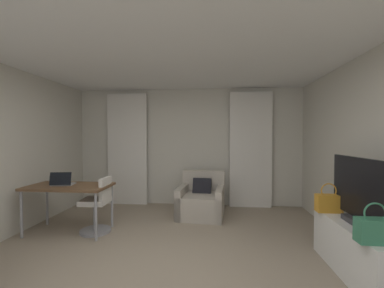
# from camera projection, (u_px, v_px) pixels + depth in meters

# --- Properties ---
(ground_plane) EXTENTS (12.00, 12.00, 0.00)m
(ground_plane) POSITION_uv_depth(u_px,v_px,m) (158.00, 281.00, 2.60)
(ground_plane) COLOR gray
(wall_window) EXTENTS (5.12, 0.06, 2.60)m
(wall_window) POSITION_uv_depth(u_px,v_px,m) (188.00, 147.00, 5.58)
(wall_window) COLOR beige
(wall_window) RESTS_ON ground
(ceiling) EXTENTS (5.12, 6.12, 0.06)m
(ceiling) POSITION_uv_depth(u_px,v_px,m) (157.00, 30.00, 2.52)
(ceiling) COLOR white
(ceiling) RESTS_ON wall_left
(curtain_left_panel) EXTENTS (0.90, 0.06, 2.50)m
(curtain_left_panel) POSITION_uv_depth(u_px,v_px,m) (127.00, 149.00, 5.57)
(curtain_left_panel) COLOR silver
(curtain_left_panel) RESTS_ON ground
(curtain_right_panel) EXTENTS (0.90, 0.06, 2.50)m
(curtain_right_panel) POSITION_uv_depth(u_px,v_px,m) (251.00, 150.00, 5.33)
(curtain_right_panel) COLOR silver
(curtain_right_panel) RESTS_ON ground
(armchair) EXTENTS (0.93, 0.93, 0.84)m
(armchair) POSITION_uv_depth(u_px,v_px,m) (201.00, 201.00, 4.76)
(armchair) COLOR #B2A899
(armchair) RESTS_ON ground
(desk) EXTENTS (1.27, 0.67, 0.76)m
(desk) POSITION_uv_depth(u_px,v_px,m) (69.00, 189.00, 3.93)
(desk) COLOR brown
(desk) RESTS_ON ground
(desk_chair) EXTENTS (0.48, 0.48, 0.88)m
(desk_chair) POSITION_uv_depth(u_px,v_px,m) (98.00, 208.00, 3.93)
(desk_chair) COLOR gray
(desk_chair) RESTS_ON ground
(laptop) EXTENTS (0.36, 0.30, 0.22)m
(laptop) POSITION_uv_depth(u_px,v_px,m) (63.00, 182.00, 3.92)
(laptop) COLOR #ADADB2
(laptop) RESTS_ON desk
(tv_console) EXTENTS (0.46, 1.31, 0.57)m
(tv_console) POSITION_uv_depth(u_px,v_px,m) (360.00, 251.00, 2.67)
(tv_console) COLOR white
(tv_console) RESTS_ON ground
(tv_flatscreen) EXTENTS (0.20, 1.05, 0.73)m
(tv_flatscreen) POSITION_uv_depth(u_px,v_px,m) (359.00, 193.00, 2.69)
(tv_flatscreen) COLOR #333338
(tv_flatscreen) RESTS_ON tv_console
(handbag_primary) EXTENTS (0.30, 0.14, 0.37)m
(handbag_primary) POSITION_uv_depth(u_px,v_px,m) (329.00, 202.00, 3.13)
(handbag_primary) COLOR orange
(handbag_primary) RESTS_ON tv_console
(handbag_secondary) EXTENTS (0.30, 0.14, 0.37)m
(handbag_secondary) POSITION_uv_depth(u_px,v_px,m) (375.00, 230.00, 2.21)
(handbag_secondary) COLOR #387F5B
(handbag_secondary) RESTS_ON tv_console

